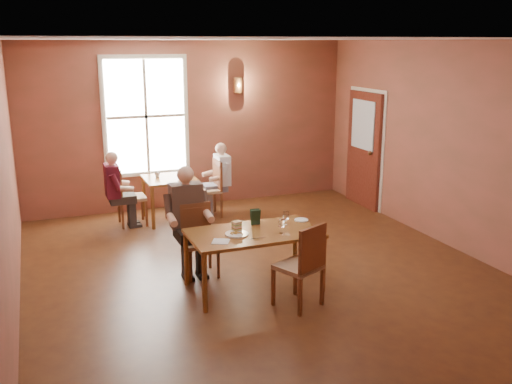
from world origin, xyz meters
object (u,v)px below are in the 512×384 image
object	(u,v)px
diner_white	(208,182)
chair_diner_maroon	(132,196)
main_table	(254,260)
diner_maroon	(130,189)
second_table	(171,199)
chair_empty	(298,265)
diner_main	(200,226)
chair_diner_main	(200,241)
chair_diner_white	(207,189)

from	to	relation	value
diner_white	chair_diner_maroon	size ratio (longest dim) A/B	1.25
main_table	diner_maroon	size ratio (longest dim) A/B	1.28
second_table	diner_white	world-z (taller)	diner_white
second_table	chair_diner_maroon	distance (m)	0.66
chair_empty	chair_diner_maroon	distance (m)	3.96
main_table	diner_main	xyz separation A→B (m)	(-0.50, 0.62, 0.32)
chair_empty	diner_white	distance (m)	3.75
chair_diner_main	diner_maroon	size ratio (longest dim) A/B	0.76
chair_diner_maroon	diner_maroon	size ratio (longest dim) A/B	0.79
diner_main	diner_white	world-z (taller)	diner_main
second_table	chair_diner_maroon	size ratio (longest dim) A/B	0.86
second_table	chair_empty	bearing A→B (deg)	-80.71
diner_main	second_table	xyz separation A→B (m)	(0.19, 2.51, -0.31)
chair_diner_white	diner_maroon	bearing A→B (deg)	90.00
second_table	chair_diner_white	xyz separation A→B (m)	(0.65, 0.00, 0.12)
chair_diner_white	diner_white	bearing A→B (deg)	-90.00
chair_diner_main	chair_diner_white	world-z (taller)	chair_diner_white
diner_main	second_table	world-z (taller)	diner_main
second_table	chair_diner_white	size ratio (longest dim) A/B	0.86
main_table	diner_main	size ratio (longest dim) A/B	1.15
main_table	diner_white	bearing A→B (deg)	83.24
chair_diner_main	chair_diner_white	size ratio (longest dim) A/B	0.95
diner_main	chair_diner_maroon	size ratio (longest dim) A/B	1.40
chair_diner_main	second_table	bearing A→B (deg)	-94.41
chair_empty	chair_diner_maroon	bearing A→B (deg)	83.75
chair_diner_main	diner_main	xyz separation A→B (m)	(0.00, -0.03, 0.22)
diner_main	diner_maroon	world-z (taller)	diner_main
second_table	diner_white	bearing A→B (deg)	0.00
chair_empty	chair_diner_white	distance (m)	3.75
chair_empty	main_table	bearing A→B (deg)	91.46
diner_main	chair_diner_maroon	world-z (taller)	diner_main
diner_main	chair_empty	xyz separation A→B (m)	(0.81, -1.24, -0.18)
chair_diner_white	chair_diner_maroon	xyz separation A→B (m)	(-1.30, 0.00, -0.00)
main_table	diner_white	world-z (taller)	diner_white
diner_main	diner_maroon	xyz separation A→B (m)	(-0.49, 2.51, -0.07)
chair_diner_main	chair_diner_maroon	distance (m)	2.53
main_table	diner_white	distance (m)	3.17
chair_diner_maroon	diner_maroon	bearing A→B (deg)	-90.00
main_table	diner_white	size ratio (longest dim) A/B	1.29
diner_main	main_table	bearing A→B (deg)	128.88
chair_diner_white	chair_diner_main	bearing A→B (deg)	161.28
diner_white	diner_main	bearing A→B (deg)	160.88
diner_main	chair_empty	bearing A→B (deg)	123.07
chair_diner_main	chair_empty	xyz separation A→B (m)	(0.81, -1.27, 0.04)
diner_maroon	main_table	bearing A→B (deg)	17.50
main_table	chair_empty	distance (m)	0.70
chair_diner_main	second_table	distance (m)	2.49
main_table	diner_main	world-z (taller)	diner_main
chair_diner_main	diner_white	bearing A→B (deg)	-109.33
diner_maroon	chair_diner_main	bearing A→B (deg)	11.12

